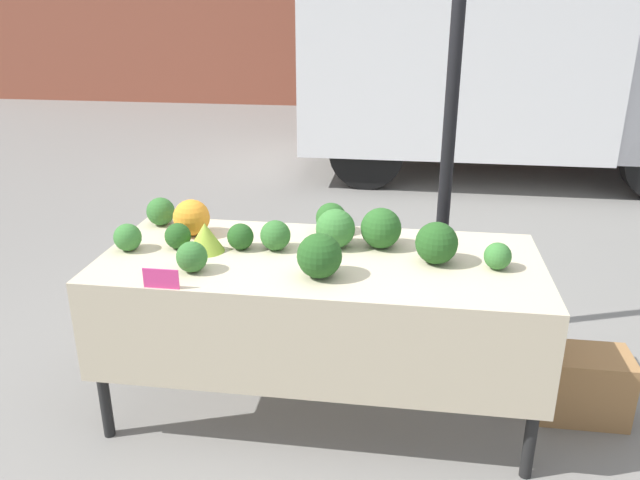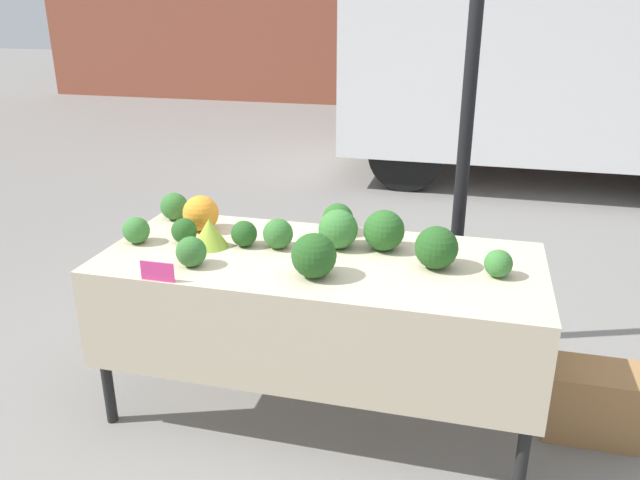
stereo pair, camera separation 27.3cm
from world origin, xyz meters
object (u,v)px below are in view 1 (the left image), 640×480
parked_truck (495,47)px  produce_crate (583,384)px  orange_cauliflower (191,218)px  price_sign (161,279)px

parked_truck → produce_crate: size_ratio=10.77×
orange_cauliflower → produce_crate: (1.88, -0.08, -0.71)m
orange_cauliflower → produce_crate: 2.01m
orange_cauliflower → price_sign: size_ratio=1.20×
parked_truck → price_sign: bearing=-109.5°
parked_truck → orange_cauliflower: (-1.89, -4.54, -0.50)m
price_sign → parked_truck: bearing=70.5°
orange_cauliflower → price_sign: bearing=-82.6°
orange_cauliflower → parked_truck: bearing=67.4°
price_sign → produce_crate: size_ratio=0.37×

